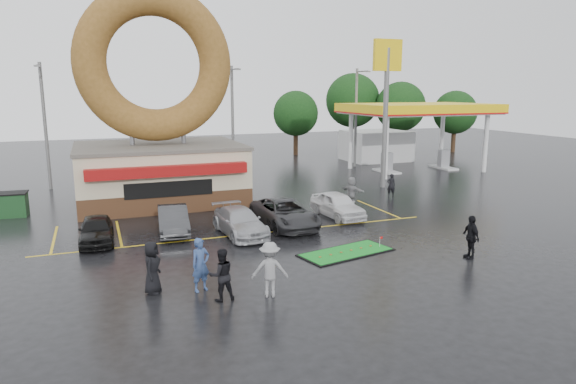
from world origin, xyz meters
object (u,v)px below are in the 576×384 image
object	(u,v)px
donut_shop	(158,132)
person_blue	(201,265)
putting_green	(346,252)
person_cameraman	(471,237)
dumpster	(10,205)
gas_station	(399,127)
streetlight_right	(356,115)
streetlight_left	(45,123)
car_silver	(240,222)
streetlight_mid	(233,118)
car_dgrey	(173,220)
car_grey	(285,213)
car_white	(337,205)
shell_sign	(386,86)
car_black	(96,230)

from	to	relation	value
donut_shop	person_blue	world-z (taller)	donut_shop
putting_green	person_cameraman	bearing A→B (deg)	-28.17
person_blue	person_cameraman	distance (m)	11.54
dumpster	gas_station	bearing A→B (deg)	19.19
gas_station	dumpster	xyz separation A→B (m)	(-31.58, -9.11, -3.05)
donut_shop	streetlight_right	world-z (taller)	donut_shop
streetlight_left	person_cameraman	distance (m)	29.74
streetlight_right	car_silver	distance (m)	24.97
streetlight_mid	car_dgrey	bearing A→B (deg)	-114.94
car_grey	person_cameraman	size ratio (longest dim) A/B	2.76
donut_shop	streetlight_mid	size ratio (longest dim) A/B	1.50
streetlight_mid	person_blue	xyz separation A→B (m)	(-7.62, -23.94, -3.80)
donut_shop	person_cameraman	xyz separation A→B (m)	(10.91, -16.48, -3.53)
car_white	putting_green	distance (m)	6.55
shell_sign	gas_station	bearing A→B (deg)	51.93
streetlight_left	dumpster	xyz separation A→B (m)	(-1.58, -8.09, -4.13)
gas_station	dumpster	distance (m)	33.01
car_black	person_cameraman	xyz separation A→B (m)	(14.96, -8.04, 0.29)
donut_shop	car_grey	size ratio (longest dim) A/B	2.60
streetlight_mid	car_white	world-z (taller)	streetlight_mid
donut_shop	streetlight_right	xyz separation A→B (m)	(19.00, 8.95, 0.32)
donut_shop	putting_green	distance (m)	15.95
gas_station	car_dgrey	distance (m)	28.50
car_white	streetlight_right	bearing A→B (deg)	54.79
car_black	car_silver	bearing A→B (deg)	-6.79
car_dgrey	dumpster	bearing A→B (deg)	145.28
donut_shop	car_silver	size ratio (longest dim) A/B	2.98
streetlight_mid	putting_green	xyz separation A→B (m)	(-0.74, -21.94, -4.75)
gas_station	streetlight_left	xyz separation A→B (m)	(-30.00, -1.02, 1.08)
car_silver	streetlight_right	bearing A→B (deg)	44.28
gas_station	car_white	bearing A→B (deg)	-131.71
streetlight_left	car_silver	distance (m)	19.49
shell_sign	putting_green	distance (m)	17.84
streetlight_mid	car_white	distance (m)	16.54
donut_shop	streetlight_mid	bearing A→B (deg)	48.62
streetlight_left	person_blue	size ratio (longest dim) A/B	4.60
donut_shop	person_blue	size ratio (longest dim) A/B	6.90
donut_shop	car_white	size ratio (longest dim) A/B	3.22
person_cameraman	dumpster	world-z (taller)	person_cameraman
streetlight_left	putting_green	size ratio (longest dim) A/B	1.98
car_grey	person_cameraman	distance (m)	9.52
streetlight_left	dumpster	world-z (taller)	streetlight_left
car_black	person_blue	distance (m)	8.30
streetlight_right	car_white	xyz separation A→B (m)	(-10.22, -16.93, -4.07)
person_cameraman	donut_shop	bearing A→B (deg)	-138.21
gas_station	streetlight_right	bearing A→B (deg)	166.25
donut_shop	shell_sign	distance (m)	16.29
streetlight_mid	car_black	xyz separation A→B (m)	(-11.05, -16.39, -4.14)
car_silver	car_white	distance (m)	6.31
streetlight_right	person_cameraman	world-z (taller)	streetlight_right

